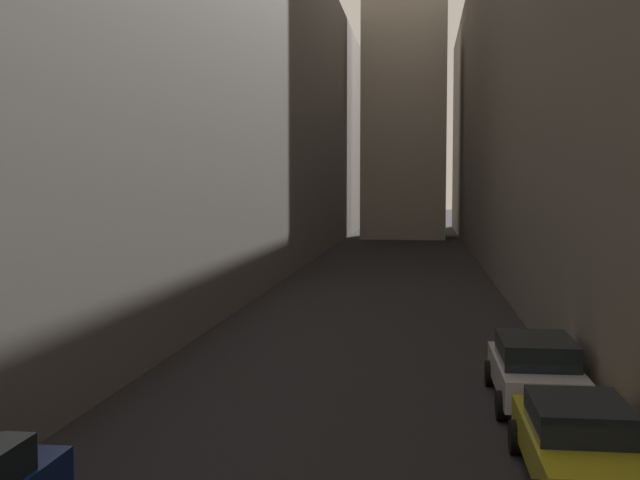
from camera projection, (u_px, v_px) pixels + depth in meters
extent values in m
plane|color=black|center=(389.00, 275.00, 44.79)|extent=(264.00, 264.00, 0.00)
cube|color=slate|center=(186.00, 92.00, 47.61)|extent=(13.46, 108.00, 21.14)
cube|color=#60594F|center=(585.00, 80.00, 44.68)|extent=(10.61, 108.00, 21.82)
cube|color=#A59919|center=(578.00, 449.00, 13.19)|extent=(1.67, 4.54, 0.62)
cube|color=black|center=(579.00, 416.00, 13.15)|extent=(1.53, 2.05, 0.50)
cylinder|color=black|center=(516.00, 437.00, 14.84)|extent=(0.22, 0.63, 0.63)
cylinder|color=black|center=(609.00, 441.00, 14.63)|extent=(0.22, 0.63, 0.63)
cube|color=#B7B7BC|center=(535.00, 375.00, 18.32)|extent=(1.77, 4.38, 0.67)
cube|color=black|center=(536.00, 350.00, 18.12)|extent=(1.63, 2.39, 0.55)
cylinder|color=black|center=(490.00, 373.00, 19.93)|extent=(0.22, 0.63, 0.63)
cylinder|color=black|center=(563.00, 375.00, 19.70)|extent=(0.22, 0.63, 0.63)
cylinder|color=black|center=(501.00, 406.00, 16.97)|extent=(0.22, 0.63, 0.63)
cylinder|color=black|center=(588.00, 408.00, 16.75)|extent=(0.22, 0.63, 0.63)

